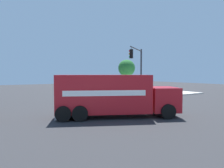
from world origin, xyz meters
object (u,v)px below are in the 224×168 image
delivery_truck (113,95)px  shade_tree_near (127,68)px  traffic_light_primary (138,65)px  pedestrian_near_corner (146,86)px

delivery_truck → shade_tree_near: shade_tree_near is taller
traffic_light_primary → pedestrian_near_corner: 10.00m
pedestrian_near_corner → shade_tree_near: 5.67m
delivery_truck → pedestrian_near_corner: delivery_truck is taller
traffic_light_primary → shade_tree_near: traffic_light_primary is taller
shade_tree_near → pedestrian_near_corner: bearing=94.5°
traffic_light_primary → pedestrian_near_corner: bearing=-137.1°
delivery_truck → pedestrian_near_corner: bearing=-137.9°
traffic_light_primary → pedestrian_near_corner: traffic_light_primary is taller
shade_tree_near → traffic_light_primary: bearing=59.7°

